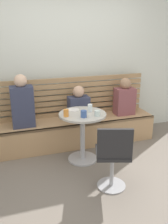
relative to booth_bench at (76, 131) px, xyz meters
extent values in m
plane|color=#70665B|center=(0.00, -1.20, -0.22)|extent=(8.00, 8.00, 0.00)
cube|color=silver|center=(0.00, 0.44, 1.23)|extent=(5.20, 0.10, 2.90)
cube|color=tan|center=(0.00, 0.00, 0.00)|extent=(2.70, 0.52, 0.44)
cube|color=#94734F|center=(0.00, -0.24, 0.20)|extent=(2.70, 0.04, 0.04)
cube|color=#A68157|center=(0.00, 0.24, 0.26)|extent=(2.65, 0.04, 0.07)
cube|color=tan|center=(0.00, 0.24, 0.36)|extent=(2.65, 0.04, 0.07)
cube|color=#A68157|center=(0.00, 0.24, 0.46)|extent=(2.65, 0.04, 0.07)
cube|color=tan|center=(0.00, 0.24, 0.56)|extent=(2.65, 0.04, 0.07)
cube|color=#A68157|center=(0.00, 0.24, 0.66)|extent=(2.65, 0.04, 0.07)
cube|color=tan|center=(0.00, 0.24, 0.75)|extent=(2.65, 0.04, 0.07)
cube|color=#A68157|center=(0.00, 0.24, 0.85)|extent=(2.65, 0.04, 0.07)
cylinder|color=#ADADB2|center=(-0.06, -0.56, -0.21)|extent=(0.44, 0.44, 0.02)
cylinder|color=#ADADB2|center=(-0.06, -0.56, 0.15)|extent=(0.07, 0.07, 0.69)
cylinder|color=#B7B2A8|center=(-0.06, -0.56, 0.50)|extent=(0.68, 0.68, 0.03)
cylinder|color=#ADADB2|center=(0.08, -1.31, -0.21)|extent=(0.36, 0.36, 0.02)
cylinder|color=#ADADB2|center=(0.08, -1.31, 0.00)|extent=(0.05, 0.05, 0.45)
cube|color=#232326|center=(0.08, -1.31, 0.25)|extent=(0.50, 0.50, 0.04)
cube|color=#232326|center=(0.03, -1.47, 0.45)|extent=(0.39, 0.16, 0.36)
cube|color=#333851|center=(-0.85, -0.03, 0.54)|extent=(0.34, 0.22, 0.63)
sphere|color=#DBB293|center=(-0.85, -0.03, 0.94)|extent=(0.19, 0.19, 0.19)
cube|color=brown|center=(0.90, 0.01, 0.45)|extent=(0.34, 0.22, 0.47)
sphere|color=#A37A5B|center=(0.90, 0.01, 0.77)|extent=(0.19, 0.19, 0.19)
cube|color=#333851|center=(0.05, 0.01, 0.41)|extent=(0.34, 0.22, 0.39)
sphere|color=tan|center=(0.05, 0.01, 0.69)|extent=(0.19, 0.19, 0.19)
cylinder|color=orange|center=(-0.31, -0.61, 0.57)|extent=(0.07, 0.07, 0.10)
cylinder|color=silver|center=(0.10, -0.73, 0.56)|extent=(0.08, 0.08, 0.08)
cylinder|color=#3D5B9E|center=(-0.09, -0.72, 0.57)|extent=(0.08, 0.08, 0.09)
cylinder|color=white|center=(0.07, -0.51, 0.57)|extent=(0.07, 0.07, 0.11)
cylinder|color=white|center=(-0.14, -0.38, 0.52)|extent=(0.17, 0.17, 0.01)
camera|label=1|loc=(-1.07, -3.73, 1.67)|focal=39.56mm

